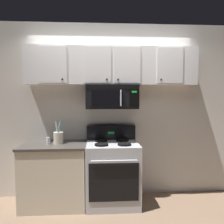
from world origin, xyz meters
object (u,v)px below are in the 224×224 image
at_px(salt_shaker, 48,141).
at_px(stove_range, 112,172).
at_px(utensil_crock_cream, 58,137).
at_px(over_range_microwave, 112,97).

bearing_deg(salt_shaker, stove_range, 0.46).
bearing_deg(utensil_crock_cream, salt_shaker, -168.72).
height_order(stove_range, over_range_microwave, over_range_microwave).
bearing_deg(stove_range, utensil_crock_cream, 178.49).
distance_m(over_range_microwave, salt_shaker, 1.12).
xyz_separation_m(stove_range, over_range_microwave, (-0.00, 0.12, 1.11)).
bearing_deg(stove_range, salt_shaker, -179.54).
bearing_deg(over_range_microwave, salt_shaker, -172.31).
distance_m(stove_range, over_range_microwave, 1.11).
bearing_deg(stove_range, over_range_microwave, 90.14).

